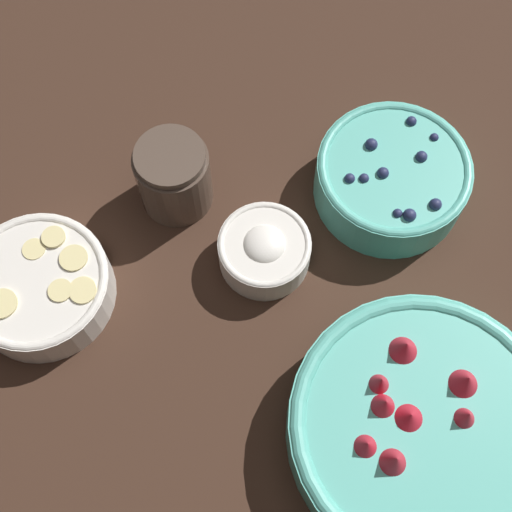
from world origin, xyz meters
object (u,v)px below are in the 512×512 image
(bowl_bananas, at_px, (39,286))
(jar_chocolate, at_px, (174,178))
(bowl_cream, at_px, (264,249))
(bowl_strawberries, at_px, (421,427))
(bowl_blueberries, at_px, (392,177))

(bowl_bananas, distance_m, jar_chocolate, 0.19)
(bowl_cream, distance_m, jar_chocolate, 0.13)
(bowl_strawberries, relative_size, bowl_blueberries, 1.51)
(bowl_blueberries, height_order, bowl_cream, bowl_blueberries)
(bowl_strawberries, relative_size, jar_chocolate, 2.84)
(bowl_strawberries, distance_m, bowl_blueberries, 0.29)
(bowl_blueberries, bearing_deg, bowl_strawberries, -112.55)
(bowl_bananas, relative_size, bowl_cream, 1.53)
(bowl_blueberries, distance_m, bowl_cream, 0.17)
(bowl_strawberries, height_order, bowl_cream, bowl_strawberries)
(bowl_cream, xyz_separation_m, jar_chocolate, (-0.06, 0.12, 0.02))
(bowl_bananas, distance_m, bowl_cream, 0.25)
(bowl_blueberries, xyz_separation_m, bowl_cream, (-0.17, -0.02, -0.01))
(bowl_bananas, xyz_separation_m, jar_chocolate, (0.18, 0.06, 0.01))
(bowl_bananas, bearing_deg, bowl_cream, -13.73)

